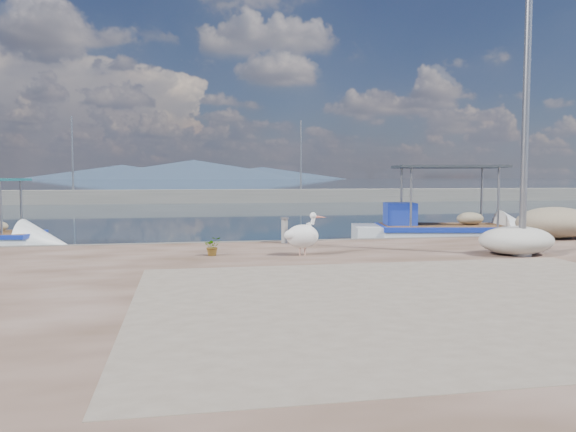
# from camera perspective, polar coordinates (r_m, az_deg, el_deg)

# --- Properties ---
(ground) EXTENTS (1400.00, 1400.00, 0.00)m
(ground) POSITION_cam_1_polar(r_m,az_deg,el_deg) (11.37, 3.57, -7.87)
(ground) COLOR #162635
(ground) RESTS_ON ground
(quay) EXTENTS (44.00, 22.00, 0.50)m
(quay) POSITION_cam_1_polar(r_m,az_deg,el_deg) (5.89, 18.69, -16.96)
(quay) COLOR #442E1D
(quay) RESTS_ON ground
(quay_patch) EXTENTS (9.00, 7.00, 0.01)m
(quay_patch) POSITION_cam_1_polar(r_m,az_deg,el_deg) (8.83, 14.83, -8.12)
(quay_patch) COLOR gray
(quay_patch) RESTS_ON quay
(breakwater) EXTENTS (120.00, 2.20, 7.50)m
(breakwater) POSITION_cam_1_polar(r_m,az_deg,el_deg) (50.89, -7.54, 2.01)
(breakwater) COLOR gray
(breakwater) RESTS_ON ground
(mountains) EXTENTS (370.00, 280.00, 22.00)m
(mountains) POSITION_cam_1_polar(r_m,az_deg,el_deg) (660.86, -10.04, 4.56)
(mountains) COLOR #28384C
(mountains) RESTS_ON ground
(boat_right) EXTENTS (6.93, 3.40, 3.19)m
(boat_right) POSITION_cam_1_polar(r_m,az_deg,el_deg) (20.44, 15.67, -2.01)
(boat_right) COLOR white
(boat_right) RESTS_ON ground
(pelican) EXTENTS (1.06, 0.62, 1.01)m
(pelican) POSITION_cam_1_polar(r_m,az_deg,el_deg) (13.11, 1.54, -1.98)
(pelican) COLOR tan
(pelican) RESTS_ON quay
(lamp_post) EXTENTS (0.44, 0.96, 7.00)m
(lamp_post) POSITION_cam_1_polar(r_m,az_deg,el_deg) (14.15, 22.95, 9.61)
(lamp_post) COLOR gray
(lamp_post) RESTS_ON quay
(bollard_near) EXTENTS (0.24, 0.24, 0.72)m
(bollard_near) POSITION_cam_1_polar(r_m,az_deg,el_deg) (15.56, -0.35, -1.33)
(bollard_near) COLOR gray
(bollard_near) RESTS_ON quay
(potted_plant) EXTENTS (0.44, 0.39, 0.44)m
(potted_plant) POSITION_cam_1_polar(r_m,az_deg,el_deg) (13.24, -7.66, -3.05)
(potted_plant) COLOR #33722D
(potted_plant) RESTS_ON quay
(net_pile_c) EXTENTS (2.40, 1.71, 0.94)m
(net_pile_c) POSITION_cam_1_polar(r_m,az_deg,el_deg) (18.53, 25.47, -0.62)
(net_pile_c) COLOR tan
(net_pile_c) RESTS_ON quay
(net_pile_d) EXTENTS (1.81, 1.35, 0.68)m
(net_pile_d) POSITION_cam_1_polar(r_m,az_deg,el_deg) (14.32, 22.17, -2.30)
(net_pile_d) COLOR silver
(net_pile_d) RESTS_ON quay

